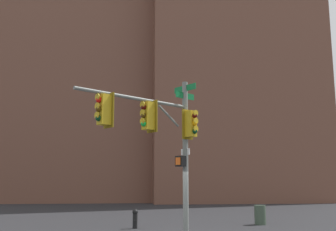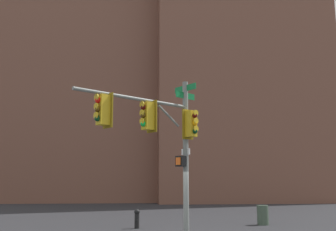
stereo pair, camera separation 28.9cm
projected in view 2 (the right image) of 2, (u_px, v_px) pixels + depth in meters
signal_pole_assembly at (162, 130)px, 14.21m from camera, size 3.35×4.39×6.01m
fire_hydrant at (137, 218)px, 17.87m from camera, size 0.34×0.26×0.87m
litter_bin at (263, 215)px, 19.29m from camera, size 0.56×0.56×0.95m
building_brick_midblock at (224, 13)px, 50.62m from camera, size 21.58×18.18×47.38m
building_glass_tower at (194, 8)px, 70.47m from camera, size 23.04×24.57×66.05m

